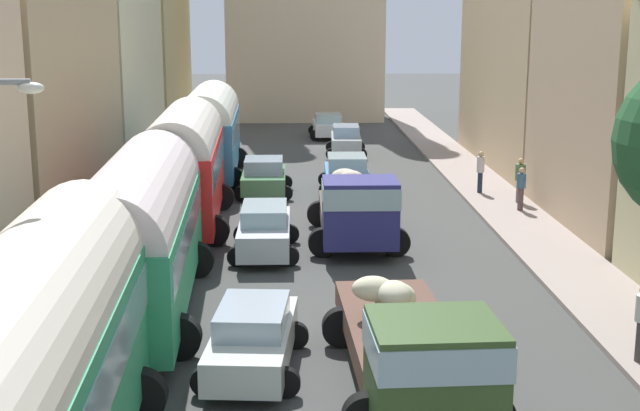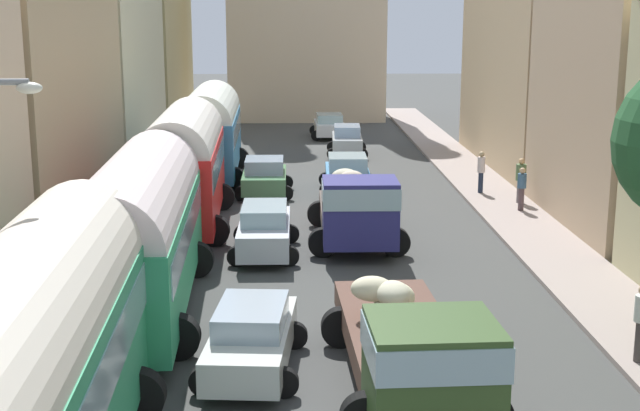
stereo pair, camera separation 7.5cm
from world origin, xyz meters
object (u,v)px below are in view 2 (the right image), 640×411
(parked_bus_2, at_px, (184,161))
(parked_bus_0, at_px, (23,372))
(parked_bus_3, at_px, (210,129))
(car_5, at_px, (265,177))
(parked_bus_1, at_px, (137,228))
(car_4, at_px, (265,229))
(cargo_truck_1, at_px, (357,208))
(car_3, at_px, (252,337))
(pedestrian_0, at_px, (481,170))
(car_2, at_px, (329,126))
(car_1, at_px, (347,141))
(pedestrian_3, at_px, (522,187))
(car_0, at_px, (347,174))
(cargo_truck_0, at_px, (414,348))
(pedestrian_1, at_px, (521,179))

(parked_bus_2, bearing_deg, parked_bus_0, -90.00)
(parked_bus_3, xyz_separation_m, car_5, (2.56, -3.57, -1.52))
(parked_bus_1, bearing_deg, parked_bus_3, 90.00)
(parked_bus_3, bearing_deg, parked_bus_1, -90.00)
(parked_bus_2, bearing_deg, parked_bus_3, 90.00)
(parked_bus_0, bearing_deg, car_4, 78.67)
(parked_bus_3, xyz_separation_m, cargo_truck_1, (5.80, -11.75, -1.02))
(car_3, bearing_deg, pedestrian_0, 64.29)
(parked_bus_1, height_order, car_2, parked_bus_1)
(parked_bus_2, bearing_deg, car_1, 66.95)
(car_4, bearing_deg, pedestrian_0, 45.16)
(car_3, bearing_deg, pedestrian_3, 56.96)
(cargo_truck_1, xyz_separation_m, car_3, (-2.86, -9.85, -0.53))
(car_0, bearing_deg, car_2, 90.54)
(car_4, relative_size, pedestrian_0, 2.31)
(parked_bus_3, bearing_deg, cargo_truck_1, -63.72)
(parked_bus_2, xyz_separation_m, cargo_truck_0, (6.07, -14.40, -1.14))
(cargo_truck_1, bearing_deg, pedestrian_3, 34.56)
(car_2, xyz_separation_m, pedestrian_3, (6.38, -20.58, 0.28))
(car_4, bearing_deg, parked_bus_0, -101.33)
(car_5, distance_m, pedestrian_3, 10.37)
(car_0, bearing_deg, cargo_truck_1, -91.27)
(parked_bus_1, relative_size, pedestrian_3, 5.58)
(car_4, relative_size, car_5, 1.16)
(parked_bus_1, relative_size, pedestrian_1, 5.20)
(parked_bus_3, xyz_separation_m, car_3, (2.94, -21.60, -1.55))
(parked_bus_2, height_order, car_0, parked_bus_2)
(cargo_truck_1, bearing_deg, car_2, 89.91)
(parked_bus_3, relative_size, car_0, 2.24)
(parked_bus_3, distance_m, car_1, 9.18)
(parked_bus_1, height_order, parked_bus_3, parked_bus_3)
(parked_bus_3, xyz_separation_m, cargo_truck_0, (6.07, -23.40, -1.10))
(pedestrian_3, bearing_deg, car_1, 112.74)
(parked_bus_0, relative_size, pedestrian_3, 5.74)
(parked_bus_3, height_order, car_0, parked_bus_3)
(pedestrian_0, distance_m, pedestrian_3, 3.39)
(cargo_truck_0, distance_m, car_2, 36.65)
(car_1, distance_m, car_4, 19.24)
(car_0, bearing_deg, car_4, -107.98)
(pedestrian_0, xyz_separation_m, pedestrian_1, (1.13, -1.95, -0.01))
(cargo_truck_0, bearing_deg, car_0, 90.19)
(car_1, distance_m, pedestrian_1, 13.69)
(parked_bus_3, relative_size, cargo_truck_0, 1.17)
(parked_bus_1, bearing_deg, parked_bus_2, 90.00)
(cargo_truck_0, distance_m, car_1, 29.71)
(parked_bus_3, relative_size, pedestrian_0, 4.79)
(parked_bus_2, relative_size, cargo_truck_1, 1.31)
(car_2, bearing_deg, car_0, -89.46)
(car_5, xyz_separation_m, pedestrian_3, (9.66, -3.76, 0.25))
(car_3, bearing_deg, car_2, 85.24)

